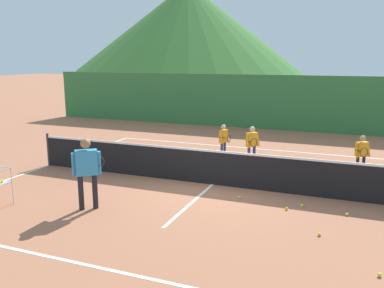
# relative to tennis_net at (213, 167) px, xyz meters

# --- Properties ---
(ground_plane) EXTENTS (120.00, 120.00, 0.00)m
(ground_plane) POSITION_rel_tennis_net_xyz_m (0.00, 0.00, -0.50)
(ground_plane) COLOR #A86647
(line_baseline_near) EXTENTS (11.23, 0.08, 0.01)m
(line_baseline_near) POSITION_rel_tennis_net_xyz_m (0.00, -5.00, -0.50)
(line_baseline_near) COLOR white
(line_baseline_near) RESTS_ON ground
(line_baseline_far) EXTENTS (11.23, 0.08, 0.01)m
(line_baseline_far) POSITION_rel_tennis_net_xyz_m (0.00, 4.87, -0.50)
(line_baseline_far) COLOR white
(line_baseline_far) RESTS_ON ground
(line_sideline_west) EXTENTS (0.08, 9.87, 0.01)m
(line_sideline_west) POSITION_rel_tennis_net_xyz_m (-5.62, 0.00, -0.50)
(line_sideline_west) COLOR white
(line_sideline_west) RESTS_ON ground
(line_service_center) EXTENTS (0.08, 6.28, 0.01)m
(line_service_center) POSITION_rel_tennis_net_xyz_m (0.00, 0.00, -0.50)
(line_service_center) COLOR white
(line_service_center) RESTS_ON ground
(tennis_net) EXTENTS (11.26, 0.08, 1.05)m
(tennis_net) POSITION_rel_tennis_net_xyz_m (0.00, 0.00, 0.00)
(tennis_net) COLOR #333338
(tennis_net) RESTS_ON ground
(instructor) EXTENTS (0.65, 0.75, 1.66)m
(instructor) POSITION_rel_tennis_net_xyz_m (-2.06, -2.79, 0.49)
(instructor) COLOR black
(instructor) RESTS_ON ground
(student_0) EXTENTS (0.41, 0.63, 1.20)m
(student_0) POSITION_rel_tennis_net_xyz_m (-0.58, 2.87, 0.22)
(student_0) COLOR navy
(student_0) RESTS_ON ground
(student_1) EXTENTS (0.42, 0.70, 1.27)m
(student_1) POSITION_rel_tennis_net_xyz_m (0.51, 2.40, 0.27)
(student_1) COLOR navy
(student_1) RESTS_ON ground
(student_2) EXTENTS (0.46, 0.65, 1.22)m
(student_2) POSITION_rel_tennis_net_xyz_m (3.78, 2.38, 0.23)
(student_2) COLOR black
(student_2) RESTS_ON ground
(tennis_ball_1) EXTENTS (0.07, 0.07, 0.07)m
(tennis_ball_1) POSITION_rel_tennis_net_xyz_m (4.04, -3.59, -0.47)
(tennis_ball_1) COLOR yellow
(tennis_ball_1) RESTS_ON ground
(tennis_ball_2) EXTENTS (0.07, 0.07, 0.07)m
(tennis_ball_2) POSITION_rel_tennis_net_xyz_m (3.02, -2.35, -0.47)
(tennis_ball_2) COLOR yellow
(tennis_ball_2) RESTS_ON ground
(tennis_ball_3) EXTENTS (0.07, 0.07, 0.07)m
(tennis_ball_3) POSITION_rel_tennis_net_xyz_m (0.99, -0.83, -0.47)
(tennis_ball_3) COLOR yellow
(tennis_ball_3) RESTS_ON ground
(tennis_ball_4) EXTENTS (0.07, 0.07, 0.07)m
(tennis_ball_4) POSITION_rel_tennis_net_xyz_m (2.20, -1.18, -0.47)
(tennis_ball_4) COLOR yellow
(tennis_ball_4) RESTS_ON ground
(tennis_ball_5) EXTENTS (0.07, 0.07, 0.07)m
(tennis_ball_5) POSITION_rel_tennis_net_xyz_m (2.50, -0.84, -0.47)
(tennis_ball_5) COLOR yellow
(tennis_ball_5) RESTS_ON ground
(tennis_ball_7) EXTENTS (0.07, 0.07, 0.07)m
(tennis_ball_7) POSITION_rel_tennis_net_xyz_m (3.50, -1.05, -0.47)
(tennis_ball_7) COLOR yellow
(tennis_ball_7) RESTS_ON ground
(windscreen_fence) EXTENTS (24.71, 0.08, 2.62)m
(windscreen_fence) POSITION_rel_tennis_net_xyz_m (0.00, 9.37, 0.81)
(windscreen_fence) COLOR #33753D
(windscreen_fence) RESTS_ON ground
(hill_0) EXTENTS (50.09, 50.09, 19.13)m
(hill_0) POSITION_rel_tennis_net_xyz_m (-31.47, 75.44, 9.07)
(hill_0) COLOR #38702D
(hill_0) RESTS_ON ground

